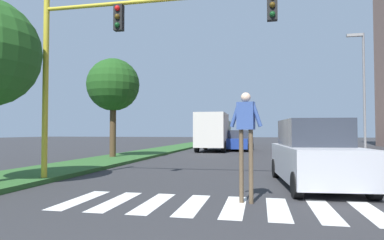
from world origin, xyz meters
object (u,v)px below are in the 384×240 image
traffic_light_gantry (117,42)px  pedestrian_performer (246,129)px  tree_mid (113,85)px  sedan_midblock (240,141)px  sedan_distant (239,139)px  truck_box_delivery (214,131)px  street_lamp_right (362,83)px  suv_crossing (314,154)px

traffic_light_gantry → pedestrian_performer: size_ratio=3.38×
pedestrian_performer → tree_mid: bearing=127.8°
tree_mid → sedan_midblock: size_ratio=1.31×
sedan_midblock → sedan_distant: sedan_midblock is taller
pedestrian_performer → sedan_midblock: 20.88m
tree_mid → truck_box_delivery: size_ratio=0.93×
tree_mid → traffic_light_gantry: traffic_light_gantry is taller
street_lamp_right → sedan_distant: street_lamp_right is taller
pedestrian_performer → sedan_midblock: (-1.39, 20.82, -0.86)m
tree_mid → street_lamp_right: bearing=14.2°
truck_box_delivery → traffic_light_gantry: bearing=-91.5°
tree_mid → street_lamp_right: size_ratio=0.77×
sedan_distant → truck_box_delivery: (-1.40, -11.34, 0.88)m
truck_box_delivery → street_lamp_right: bearing=-29.4°
sedan_midblock → sedan_distant: 10.32m
tree_mid → sedan_midblock: bearing=56.8°
truck_box_delivery → suv_crossing: bearing=-72.5°
tree_mid → traffic_light_gantry: 9.64m
suv_crossing → pedestrian_performer: bearing=-124.2°
pedestrian_performer → suv_crossing: bearing=55.8°
tree_mid → traffic_light_gantry: bearing=-64.3°
suv_crossing → tree_mid: bearing=142.3°
suv_crossing → sedan_distant: suv_crossing is taller
traffic_light_gantry → sedan_distant: (1.89, 29.31, -3.58)m
tree_mid → suv_crossing: bearing=-37.7°
street_lamp_right → pedestrian_performer: street_lamp_right is taller
sedan_midblock → sedan_distant: size_ratio=1.07×
sedan_midblock → traffic_light_gantry: bearing=-97.7°
suv_crossing → sedan_midblock: size_ratio=1.08×
suv_crossing → truck_box_delivery: (-5.36, 17.02, 0.70)m
street_lamp_right → pedestrian_performer: size_ratio=3.01×
pedestrian_performer → traffic_light_gantry: bearing=155.5°
suv_crossing → sedan_distant: 28.64m
tree_mid → pedestrian_performer: tree_mid is taller
tree_mid → suv_crossing: tree_mid is taller
tree_mid → street_lamp_right: 15.06m
traffic_light_gantry → suv_crossing: size_ratio=1.77×
street_lamp_right → suv_crossing: 12.84m
traffic_light_gantry → sedan_distant: bearing=86.3°
sedan_midblock → street_lamp_right: bearing=-40.2°
street_lamp_right → suv_crossing: bearing=-111.8°
sedan_distant → truck_box_delivery: size_ratio=0.66×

